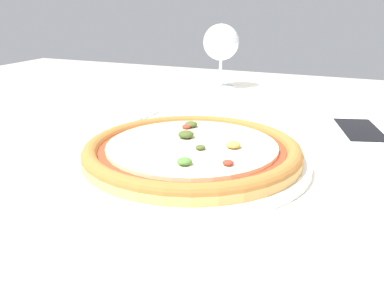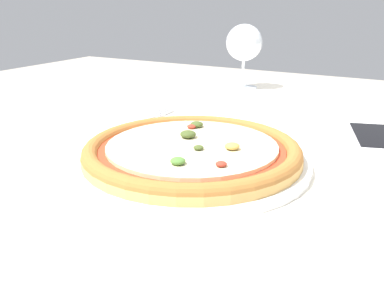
{
  "view_description": "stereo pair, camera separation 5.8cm",
  "coord_description": "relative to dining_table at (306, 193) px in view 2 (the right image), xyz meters",
  "views": [
    {
      "loc": [
        0.09,
        -0.66,
        0.95
      ],
      "look_at": [
        -0.12,
        -0.15,
        0.76
      ],
      "focal_mm": 40.0,
      "sensor_mm": 36.0,
      "label": 1
    },
    {
      "loc": [
        0.14,
        -0.63,
        0.95
      ],
      "look_at": [
        -0.12,
        -0.15,
        0.76
      ],
      "focal_mm": 40.0,
      "sensor_mm": 36.0,
      "label": 2
    }
  ],
  "objects": [
    {
      "name": "dining_table",
      "position": [
        0.0,
        0.0,
        0.0
      ],
      "size": [
        1.24,
        1.19,
        0.73
      ],
      "color": "brown",
      "rests_on": "ground_plane"
    },
    {
      "name": "cell_phone",
      "position": [
        0.08,
        0.08,
        0.08
      ],
      "size": [
        0.11,
        0.16,
        0.01
      ],
      "color": "white",
      "rests_on": "dining_table"
    },
    {
      "name": "fork",
      "position": [
        -0.31,
        0.0,
        0.08
      ],
      "size": [
        0.03,
        0.17,
        0.0
      ],
      "color": "silver",
      "rests_on": "dining_table"
    },
    {
      "name": "pizza_plate",
      "position": [
        -0.12,
        -0.15,
        0.09
      ],
      "size": [
        0.32,
        0.32,
        0.04
      ],
      "color": "white",
      "rests_on": "dining_table"
    },
    {
      "name": "wine_glass_far_left",
      "position": [
        -0.27,
        0.37,
        0.19
      ],
      "size": [
        0.09,
        0.09,
        0.16
      ],
      "color": "silver",
      "rests_on": "dining_table"
    }
  ]
}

